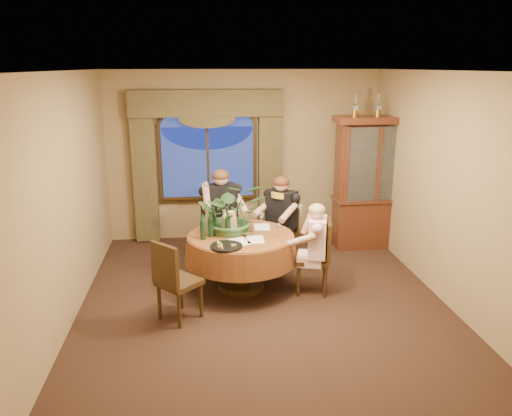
{
  "coord_description": "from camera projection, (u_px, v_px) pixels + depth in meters",
  "views": [
    {
      "loc": [
        -0.75,
        -5.72,
        2.86
      ],
      "look_at": [
        -0.04,
        0.37,
        1.1
      ],
      "focal_mm": 35.0,
      "sensor_mm": 36.0,
      "label": 1
    }
  ],
  "objects": [
    {
      "name": "chair_back",
      "position": [
        218.0,
        230.0,
        7.47
      ],
      "size": [
        0.51,
        0.51,
        0.96
      ],
      "primitive_type": "cube",
      "rotation": [
        0.0,
        0.0,
        -2.9
      ],
      "color": "black",
      "rests_on": "floor"
    },
    {
      "name": "wall_back",
      "position": [
        244.0,
        156.0,
        8.34
      ],
      "size": [
        4.5,
        0.0,
        4.5
      ],
      "primitive_type": "plane",
      "rotation": [
        1.57,
        0.0,
        0.0
      ],
      "color": "#8F734E",
      "rests_on": "ground"
    },
    {
      "name": "wine_bottle_1",
      "position": [
        214.0,
        219.0,
        6.54
      ],
      "size": [
        0.07,
        0.07,
        0.33
      ],
      "primitive_type": "cylinder",
      "color": "black",
      "rests_on": "dining_table"
    },
    {
      "name": "floor",
      "position": [
        262.0,
        299.0,
        6.33
      ],
      "size": [
        5.0,
        5.0,
        0.0
      ],
      "primitive_type": "plane",
      "color": "black",
      "rests_on": "ground"
    },
    {
      "name": "tasting_paper_1",
      "position": [
        262.0,
        227.0,
        6.74
      ],
      "size": [
        0.23,
        0.31,
        0.0
      ],
      "primitive_type": "cube",
      "rotation": [
        0.0,
        0.0,
        -0.07
      ],
      "color": "white",
      "rests_on": "dining_table"
    },
    {
      "name": "arched_transom",
      "position": [
        207.0,
        116.0,
        8.02
      ],
      "size": [
        1.6,
        0.06,
        0.44
      ],
      "primitive_type": null,
      "color": "navy",
      "rests_on": "wall_back"
    },
    {
      "name": "oil_lamp_left",
      "position": [
        355.0,
        105.0,
        7.56
      ],
      "size": [
        0.11,
        0.11,
        0.34
      ],
      "primitive_type": null,
      "color": "#A5722D",
      "rests_on": "china_cabinet"
    },
    {
      "name": "wine_glass_person_scarf",
      "position": [
        262.0,
        219.0,
        6.82
      ],
      "size": [
        0.07,
        0.07,
        0.18
      ],
      "primitive_type": null,
      "color": "silver",
      "rests_on": "dining_table"
    },
    {
      "name": "drapery_right",
      "position": [
        270.0,
        170.0,
        8.33
      ],
      "size": [
        0.38,
        0.14,
        2.32
      ],
      "primitive_type": "cube",
      "color": "#443A20",
      "rests_on": "floor"
    },
    {
      "name": "ceiling",
      "position": [
        263.0,
        71.0,
        5.56
      ],
      "size": [
        5.0,
        5.0,
        0.0
      ],
      "primitive_type": "plane",
      "rotation": [
        3.14,
        0.0,
        0.0
      ],
      "color": "white",
      "rests_on": "wall_back"
    },
    {
      "name": "tasting_paper_2",
      "position": [
        240.0,
        242.0,
        6.18
      ],
      "size": [
        0.3,
        0.36,
        0.0
      ],
      "primitive_type": "cube",
      "rotation": [
        0.0,
        0.0,
        0.37
      ],
      "color": "white",
      "rests_on": "dining_table"
    },
    {
      "name": "cheese_platter",
      "position": [
        226.0,
        246.0,
        6.0
      ],
      "size": [
        0.39,
        0.39,
        0.02
      ],
      "primitive_type": "cylinder",
      "color": "black",
      "rests_on": "dining_table"
    },
    {
      "name": "wine_glass_person_pink",
      "position": [
        278.0,
        230.0,
        6.36
      ],
      "size": [
        0.07,
        0.07,
        0.18
      ],
      "primitive_type": null,
      "color": "silver",
      "rests_on": "dining_table"
    },
    {
      "name": "wine_bottle_0",
      "position": [
        211.0,
        224.0,
        6.33
      ],
      "size": [
        0.07,
        0.07,
        0.33
      ],
      "primitive_type": "cylinder",
      "color": "black",
      "rests_on": "dining_table"
    },
    {
      "name": "wine_bottle_4",
      "position": [
        207.0,
        222.0,
        6.42
      ],
      "size": [
        0.07,
        0.07,
        0.33
      ],
      "primitive_type": "cylinder",
      "color": "tan",
      "rests_on": "dining_table"
    },
    {
      "name": "chair_right",
      "position": [
        312.0,
        257.0,
        6.43
      ],
      "size": [
        0.5,
        0.5,
        0.96
      ],
      "primitive_type": "cube",
      "rotation": [
        0.0,
        0.0,
        1.35
      ],
      "color": "black",
      "rests_on": "floor"
    },
    {
      "name": "drapery_left",
      "position": [
        145.0,
        173.0,
        8.1
      ],
      "size": [
        0.38,
        0.14,
        2.32
      ],
      "primitive_type": "cube",
      "color": "#443A20",
      "rests_on": "floor"
    },
    {
      "name": "china_cabinet",
      "position": [
        373.0,
        183.0,
        7.94
      ],
      "size": [
        1.31,
        0.52,
        2.11
      ],
      "primitive_type": "cube",
      "color": "#3D190E",
      "rests_on": "floor"
    },
    {
      "name": "stoneware_vase",
      "position": [
        232.0,
        222.0,
        6.49
      ],
      "size": [
        0.15,
        0.15,
        0.29
      ],
      "primitive_type": null,
      "color": "tan",
      "rests_on": "dining_table"
    },
    {
      "name": "wine_bottle_5",
      "position": [
        225.0,
        222.0,
        6.42
      ],
      "size": [
        0.07,
        0.07,
        0.33
      ],
      "primitive_type": "cylinder",
      "color": "tan",
      "rests_on": "dining_table"
    },
    {
      "name": "oil_lamp_center",
      "position": [
        378.0,
        105.0,
        7.6
      ],
      "size": [
        0.11,
        0.11,
        0.34
      ],
      "primitive_type": null,
      "color": "#A5722D",
      "rests_on": "china_cabinet"
    },
    {
      "name": "olive_bowl",
      "position": [
        246.0,
        233.0,
        6.43
      ],
      "size": [
        0.15,
        0.15,
        0.05
      ],
      "primitive_type": "imported",
      "color": "#4A512A",
      "rests_on": "dining_table"
    },
    {
      "name": "person_scarf",
      "position": [
        281.0,
        221.0,
        7.29
      ],
      "size": [
        0.65,
        0.65,
        1.34
      ],
      "primitive_type": null,
      "rotation": [
        0.0,
        0.0,
        -3.85
      ],
      "color": "black",
      "rests_on": "floor"
    },
    {
      "name": "window",
      "position": [
        208.0,
        163.0,
        8.23
      ],
      "size": [
        1.62,
        0.1,
        1.32
      ],
      "primitive_type": null,
      "color": "navy",
      "rests_on": "wall_back"
    },
    {
      "name": "wine_glass_person_back",
      "position": [
        230.0,
        217.0,
        6.87
      ],
      "size": [
        0.07,
        0.07,
        0.18
      ],
      "primitive_type": null,
      "color": "silver",
      "rests_on": "dining_table"
    },
    {
      "name": "centerpiece_plant",
      "position": [
        231.0,
        189.0,
        6.43
      ],
      "size": [
        0.87,
        0.96,
        0.75
      ],
      "primitive_type": "imported",
      "color": "#325830",
      "rests_on": "dining_table"
    },
    {
      "name": "person_pink",
      "position": [
        317.0,
        249.0,
        6.35
      ],
      "size": [
        0.5,
        0.52,
        1.21
      ],
      "primitive_type": null,
      "rotation": [
        0.0,
        0.0,
        1.3
      ],
      "color": "beige",
      "rests_on": "floor"
    },
    {
      "name": "tasting_paper_0",
      "position": [
        255.0,
        240.0,
        6.25
      ],
      "size": [
        0.23,
        0.31,
        0.0
      ],
      "primitive_type": "cube",
      "rotation": [
        0.0,
        0.0,
        -0.05
      ],
      "color": "white",
      "rests_on": "dining_table"
    },
    {
      "name": "wine_bottle_3",
      "position": [
        203.0,
        227.0,
        6.23
      ],
      "size": [
        0.07,
        0.07,
        0.33
      ],
      "primitive_type": "cylinder",
      "color": "black",
      "rests_on": "dining_table"
    },
    {
      "name": "oil_lamp_right",
      "position": [
        401.0,
        105.0,
        7.64
      ],
      "size": [
        0.11,
        0.11,
        0.34
      ],
      "primitive_type": null,
      "color": "#A5722D",
      "rests_on": "china_cabinet"
    },
    {
      "name": "swag_valance",
      "position": [
        206.0,
        103.0,
        7.88
      ],
      "size": [
        2.45,
        0.16,
        0.42
      ],
      "primitive_type": null,
      "color": "#443A20",
      "rests_on": "wall_back"
    },
    {
      "name": "chair_back_right",
      "position": [
        279.0,
        234.0,
        7.31
      ],
      "size": [
        0.59,
        0.59,
        0.96
      ],
      "primitive_type": "cube",
      "rotation": [
        0.0,
        0.0,
        -3.84
      ],
      "color": "black",
      "rests_on": "floor"
    },
    {
      "name": "dining_table",
      "position": [
        241.0,
        261.0,
        6.56
      ],
      "size": [
        1.72,
        1.72,
        0.75
      ],
      "primitive_type": "cylinder",
      "rotation": [
        0.0,
        0.0,
        -0.19
      ],
      "color": "maroon",
      "rests_on": "floor"
    },
    {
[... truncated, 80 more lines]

